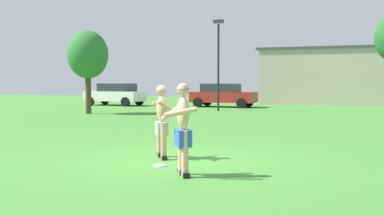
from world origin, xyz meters
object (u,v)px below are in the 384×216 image
player_in_gray (162,120)px  lamp_post (218,55)px  player_with_cap (183,125)px  frisbee (160,166)px  car_white_far_end (115,94)px  tree_behind_players (88,55)px  car_red_mid_lot (223,95)px

player_in_gray → lamp_post: (-3.50, 16.40, 2.43)m
player_with_cap → frisbee: 1.40m
lamp_post → frisbee: bearing=-77.5°
car_white_far_end → lamp_post: (8.72, -3.45, 2.45)m
frisbee → lamp_post: lamp_post is taller
player_with_cap → frisbee: size_ratio=6.30×
player_with_cap → tree_behind_players: size_ratio=0.38×
car_red_mid_lot → lamp_post: lamp_post is taller
tree_behind_players → car_white_far_end: bearing=109.6°
car_white_far_end → tree_behind_players: size_ratio=1.01×
car_red_mid_lot → player_with_cap: bearing=-76.0°
player_in_gray → car_white_far_end: 23.31m
frisbee → tree_behind_players: tree_behind_players is taller
player_in_gray → car_white_far_end: size_ratio=0.36×
player_with_cap → frisbee: bearing=136.4°
frisbee → car_white_far_end: size_ratio=0.06×
car_white_far_end → tree_behind_players: bearing=-70.4°
frisbee → lamp_post: 18.03m
player_in_gray → car_white_far_end: (-12.22, 19.85, -0.03)m
frisbee → car_red_mid_lot: size_ratio=0.06×
player_with_cap → car_white_far_end: size_ratio=0.38×
player_in_gray → frisbee: player_in_gray is taller
player_in_gray → car_red_mid_lot: size_ratio=0.37×
car_white_far_end → tree_behind_players: (2.86, -8.06, 2.29)m
frisbee → lamp_post: bearing=102.5°
player_with_cap → lamp_post: 18.77m
player_with_cap → car_white_far_end: bearing=121.8°
frisbee → tree_behind_players: bearing=127.4°
player_with_cap → lamp_post: bearing=104.4°
car_red_mid_lot → lamp_post: 4.77m
frisbee → player_with_cap: bearing=-43.6°
frisbee → car_red_mid_lot: (-4.71, 21.31, 0.81)m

